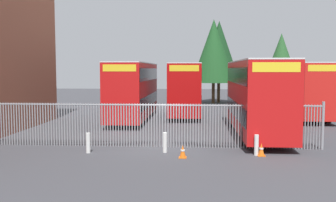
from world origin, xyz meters
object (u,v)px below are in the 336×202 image
double_decker_bus_behind_fence_right (186,87)px  traffic_cone_by_gate (183,151)px  bollard_center_front (165,142)px  traffic_cone_mid_forecourt (261,150)px  double_decker_bus_behind_fence_left (301,88)px  bollard_near_right (256,145)px  double_decker_bus_far_back (134,89)px  bollard_near_left (88,143)px  double_decker_bus_near_gate (256,94)px

double_decker_bus_behind_fence_right → traffic_cone_by_gate: 16.24m
bollard_center_front → traffic_cone_mid_forecourt: 4.42m
double_decker_bus_behind_fence_left → double_decker_bus_behind_fence_right: 9.51m
bollard_near_right → traffic_cone_mid_forecourt: bollard_near_right is taller
traffic_cone_by_gate → bollard_near_right: bearing=12.3°
double_decker_bus_behind_fence_right → double_decker_bus_behind_fence_left: bearing=-5.4°
double_decker_bus_behind_fence_left → double_decker_bus_far_back: (-13.42, -2.74, 0.00)m
bollard_center_front → bollard_near_right: 4.20m
bollard_near_left → traffic_cone_by_gate: (4.44, -0.68, -0.19)m
double_decker_bus_far_back → double_decker_bus_behind_fence_left: bearing=11.5°
double_decker_bus_far_back → bollard_near_left: size_ratio=11.38×
double_decker_bus_near_gate → traffic_cone_mid_forecourt: 6.06m
double_decker_bus_behind_fence_right → bollard_near_left: size_ratio=11.38×
double_decker_bus_behind_fence_right → bollard_near_right: bearing=-76.8°
bollard_center_front → bollard_near_right: bearing=-4.3°
traffic_cone_by_gate → double_decker_bus_behind_fence_right: bearing=91.0°
double_decker_bus_behind_fence_left → bollard_center_front: double_decker_bus_behind_fence_left is taller
bollard_near_left → double_decker_bus_near_gate: bearing=33.0°
bollard_near_right → traffic_cone_mid_forecourt: size_ratio=1.61×
double_decker_bus_near_gate → traffic_cone_mid_forecourt: (-0.63, -5.64, -2.13)m
bollard_near_right → double_decker_bus_near_gate: bearing=81.4°
double_decker_bus_behind_fence_right → bollard_near_right: double_decker_bus_behind_fence_right is taller
double_decker_bus_near_gate → double_decker_bus_behind_fence_left: bearing=60.7°
double_decker_bus_behind_fence_right → double_decker_bus_far_back: same height
bollard_near_right → traffic_cone_by_gate: (-3.32, -0.73, -0.19)m
bollard_center_front → double_decker_bus_behind_fence_left: bearing=54.6°
double_decker_bus_near_gate → traffic_cone_by_gate: double_decker_bus_near_gate is taller
bollard_near_right → bollard_center_front: bearing=175.7°
bollard_near_left → bollard_center_front: same height
traffic_cone_by_gate → traffic_cone_mid_forecourt: same height
bollard_near_left → double_decker_bus_behind_fence_left: bearing=46.8°
double_decker_bus_near_gate → double_decker_bus_far_back: size_ratio=1.00×
traffic_cone_by_gate → traffic_cone_mid_forecourt: bearing=10.0°
double_decker_bus_behind_fence_left → traffic_cone_by_gate: 17.90m
double_decker_bus_behind_fence_left → bollard_near_left: (-13.63, -14.53, -1.95)m
traffic_cone_mid_forecourt → bollard_near_left: bearing=179.6°
double_decker_bus_far_back → bollard_center_front: double_decker_bus_far_back is taller
bollard_center_front → traffic_cone_mid_forecourt: bollard_center_front is taller
double_decker_bus_behind_fence_right → traffic_cone_mid_forecourt: double_decker_bus_behind_fence_right is taller
traffic_cone_mid_forecourt → double_decker_bus_behind_fence_right: bearing=103.8°
double_decker_bus_behind_fence_left → double_decker_bus_behind_fence_right: bearing=174.6°
double_decker_bus_behind_fence_right → double_decker_bus_near_gate: bearing=-65.7°
double_decker_bus_far_back → bollard_near_right: size_ratio=11.38×
bollard_center_front → traffic_cone_by_gate: size_ratio=1.61×
double_decker_bus_behind_fence_right → traffic_cone_by_gate: (0.28, -16.10, -2.13)m
bollard_near_left → traffic_cone_by_gate: bollard_near_left is taller
bollard_near_left → bollard_center_front: (3.57, 0.37, 0.00)m
double_decker_bus_near_gate → double_decker_bus_behind_fence_left: size_ratio=1.00×
double_decker_bus_behind_fence_right → bollard_center_front: bearing=-92.3°
double_decker_bus_near_gate → traffic_cone_mid_forecourt: double_decker_bus_near_gate is taller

